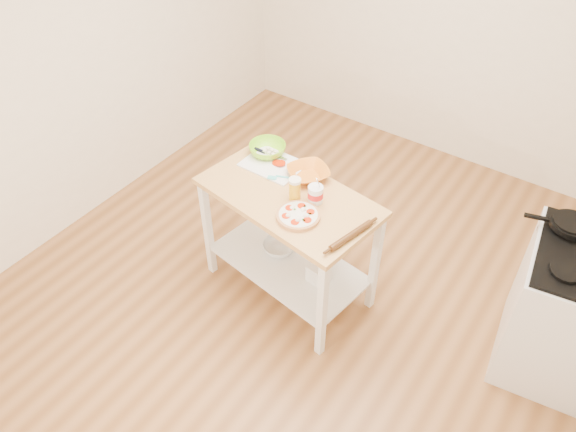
# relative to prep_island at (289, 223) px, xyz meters

# --- Properties ---
(room_shell) EXTENTS (4.04, 4.54, 2.74)m
(room_shell) POSITION_rel_prep_island_xyz_m (0.10, 0.05, 0.70)
(room_shell) COLOR #9E693A
(room_shell) RESTS_ON ground
(prep_island) EXTENTS (1.26, 0.81, 0.90)m
(prep_island) POSITION_rel_prep_island_xyz_m (0.00, 0.00, 0.00)
(prep_island) COLOR tan
(prep_island) RESTS_ON ground
(gas_stove) EXTENTS (0.74, 0.83, 1.11)m
(gas_stove) POSITION_rel_prep_island_xyz_m (1.77, 0.47, -0.18)
(gas_stove) COLOR silver
(gas_stove) RESTS_ON ground
(skillet) EXTENTS (0.38, 0.25, 0.03)m
(skillet) POSITION_rel_prep_island_xyz_m (1.57, 0.64, 0.33)
(skillet) COLOR black
(skillet) RESTS_ON gas_stove
(pizza) EXTENTS (0.27, 0.27, 0.04)m
(pizza) POSITION_rel_prep_island_xyz_m (0.17, -0.15, 0.27)
(pizza) COLOR tan
(pizza) RESTS_ON prep_island
(cutting_board) EXTENTS (0.40, 0.31, 0.04)m
(cutting_board) POSITION_rel_prep_island_xyz_m (-0.27, 0.20, 0.26)
(cutting_board) COLOR white
(cutting_board) RESTS_ON prep_island
(spatula) EXTENTS (0.14, 0.10, 0.01)m
(spatula) POSITION_rel_prep_island_xyz_m (-0.15, 0.09, 0.27)
(spatula) COLOR #49C9C7
(spatula) RESTS_ON cutting_board
(knife) EXTENTS (0.27, 0.04, 0.01)m
(knife) POSITION_rel_prep_island_xyz_m (-0.39, 0.27, 0.27)
(knife) COLOR silver
(knife) RESTS_ON cutting_board
(orange_bowl) EXTENTS (0.37, 0.37, 0.07)m
(orange_bowl) POSITION_rel_prep_island_xyz_m (0.00, 0.23, 0.28)
(orange_bowl) COLOR orange
(orange_bowl) RESTS_ON prep_island
(green_bowl) EXTENTS (0.32, 0.32, 0.08)m
(green_bowl) POSITION_rel_prep_island_xyz_m (-0.38, 0.28, 0.29)
(green_bowl) COLOR #88DF1B
(green_bowl) RESTS_ON prep_island
(beer_pint) EXTENTS (0.08, 0.08, 0.16)m
(beer_pint) POSITION_rel_prep_island_xyz_m (0.05, -0.01, 0.33)
(beer_pint) COLOR gold
(beer_pint) RESTS_ON prep_island
(yogurt_tub) EXTENTS (0.10, 0.10, 0.21)m
(yogurt_tub) POSITION_rel_prep_island_xyz_m (0.18, 0.04, 0.31)
(yogurt_tub) COLOR white
(yogurt_tub) RESTS_ON prep_island
(rolling_pin) EXTENTS (0.12, 0.34, 0.04)m
(rolling_pin) POSITION_rel_prep_island_xyz_m (0.53, -0.12, 0.27)
(rolling_pin) COLOR #573214
(rolling_pin) RESTS_ON prep_island
(shelf_glass_bowl) EXTENTS (0.31, 0.31, 0.07)m
(shelf_glass_bowl) POSITION_rel_prep_island_xyz_m (-0.13, 0.06, -0.35)
(shelf_glass_bowl) COLOR silver
(shelf_glass_bowl) RESTS_ON prep_island
(shelf_bin) EXTENTS (0.15, 0.15, 0.13)m
(shelf_bin) POSITION_rel_prep_island_xyz_m (0.26, -0.01, -0.32)
(shelf_bin) COLOR white
(shelf_bin) RESTS_ON prep_island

